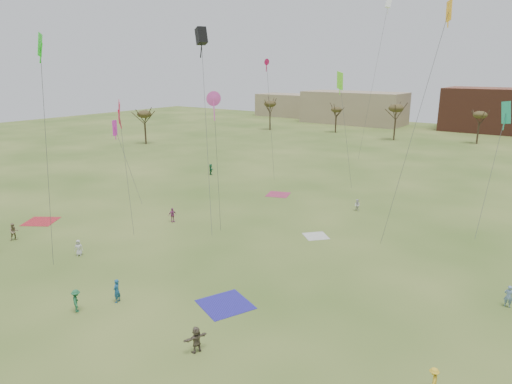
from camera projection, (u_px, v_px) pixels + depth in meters
The scene contains 20 objects.
ground at pixel (173, 286), 38.10m from camera, with size 260.00×260.00×0.00m, color #32551A.
flyer_near_left at pixel (79, 248), 44.11m from camera, with size 0.78×0.51×1.59m, color silver.
flyer_near_center at pixel (76, 301), 33.94m from camera, with size 1.14×0.66×1.77m, color #22673D.
flyer_near_right at pixel (117, 291), 35.31m from camera, with size 0.69×0.46×1.90m, color #1C5384.
spectator_fore_b at pixel (14, 232), 48.00m from camera, with size 0.91×0.71×1.87m, color #8B7758.
spectator_fore_c at pixel (196, 339), 29.10m from camera, with size 1.66×0.53×1.79m, color brown.
flyer_mid_b at pixel (433, 380), 25.52m from camera, with size 0.99×0.57×1.53m, color gold.
flyer_mid_c at pixel (509, 296), 34.62m from camera, with size 0.64×0.42×1.76m, color #6685AA.
spectator_mid_d at pixel (172, 215), 53.67m from camera, with size 1.00×0.42×1.71m, color #9A4079.
spectator_mid_e at pixel (357, 205), 57.80m from camera, with size 0.74×0.58×1.52m, color silver.
flyer_far_a at pixel (211, 169), 77.27m from camera, with size 1.72×0.55×1.85m, color #226740.
blanket_red at pixel (41, 222), 54.00m from camera, with size 3.42×3.42×0.03m, color #B1232C.
blanket_blue at pixel (225, 305), 35.15m from camera, with size 3.62×3.62×0.03m, color #29249D.
blanket_cream at pixel (316, 236), 49.33m from camera, with size 2.41×2.41×0.03m, color silver.
blanket_plum at pixel (278, 195), 65.39m from camera, with size 3.10×3.10×0.03m, color #A53357.
kites_aloft at pixel (295, 51), 53.66m from camera, with size 56.27×60.33×27.76m.
tree_line at pixel (423, 117), 99.83m from camera, with size 117.44×49.32×8.91m.
building_tan at pixel (354, 108), 146.55m from camera, with size 32.00×14.00×10.00m, color #937F60.
building_brick at pixel (494, 110), 127.75m from camera, with size 26.00×16.00×12.00m, color brown.
building_tan_west at pixel (286, 105), 169.14m from camera, with size 20.00×12.00×8.00m, color #937F60.
Camera 1 is at (25.84, -24.09, 17.74)m, focal length 31.93 mm.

